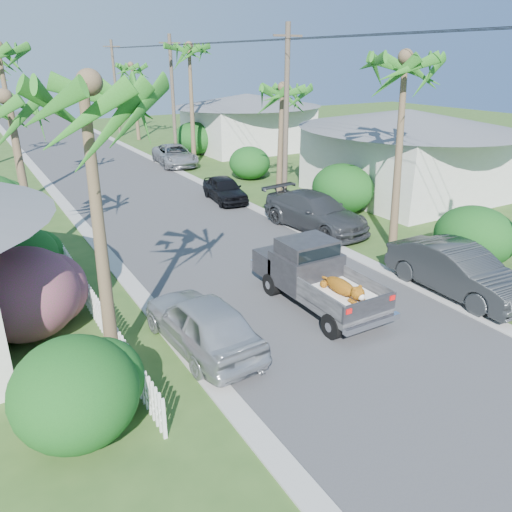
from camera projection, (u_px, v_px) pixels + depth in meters
ground at (377, 357)px, 13.35m from camera, size 120.00×120.00×0.00m
road at (115, 177)px, 33.35m from camera, size 8.00×100.00×0.02m
curb_left at (47, 184)px, 31.32m from camera, size 0.60×100.00×0.06m
curb_right at (176, 170)px, 35.37m from camera, size 0.60×100.00×0.06m
pickup_truck at (311, 273)px, 16.08m from camera, size 1.98×5.12×2.06m
parked_car_rn at (458, 271)px, 16.68m from camera, size 1.78×5.05×1.66m
parked_car_rm at (315, 212)px, 23.02m from camera, size 2.99×5.87×1.63m
parked_car_rf at (225, 189)px, 27.56m from camera, size 2.05×4.11×1.34m
parked_car_rd at (175, 155)px, 36.70m from camera, size 3.03×5.53×1.47m
parked_car_ln at (202, 323)px, 13.53m from camera, size 2.08×4.62×1.54m
palm_l_a at (81, 86)px, 10.25m from camera, size 4.40×4.40×8.20m
palm_l_b at (8, 98)px, 17.46m from camera, size 4.40×4.40×7.40m
palm_r_a at (409, 58)px, 18.36m from camera, size 4.40×4.40×8.70m
palm_r_b at (281, 88)px, 26.25m from camera, size 4.40×4.40×7.20m
palm_r_c at (189, 47)px, 34.06m from camera, size 4.40×4.40×9.40m
palm_r_d at (132, 65)px, 45.91m from camera, size 4.40×4.40×8.00m
shrub_l_a at (75, 392)px, 10.21m from camera, size 2.60×2.86×2.20m
shrub_l_b at (25, 294)px, 13.99m from camera, size 3.00×3.30×2.60m
shrub_l_c at (23, 255)px, 17.50m from camera, size 2.40×2.64×2.00m
shrub_r_a at (474, 236)px, 18.90m from camera, size 2.80×3.08×2.30m
shrub_r_b at (342, 189)px, 25.36m from camera, size 3.00×3.30×2.50m
shrub_r_c at (250, 163)px, 32.49m from camera, size 2.60×2.86×2.10m
shrub_r_d at (194, 138)px, 40.64m from camera, size 3.20×3.52×2.60m
picket_fence at (97, 311)px, 14.74m from camera, size 0.10×11.00×1.00m
house_right_near at (404, 157)px, 28.25m from camera, size 8.00×9.00×4.80m
house_right_far at (247, 124)px, 42.69m from camera, size 9.00×8.00×4.60m
utility_pole_b at (286, 119)px, 24.68m from camera, size 1.60×0.26×9.00m
utility_pole_c at (173, 99)px, 36.68m from camera, size 1.60×0.26×9.00m
utility_pole_d at (116, 88)px, 48.68m from camera, size 1.60×0.26×9.00m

